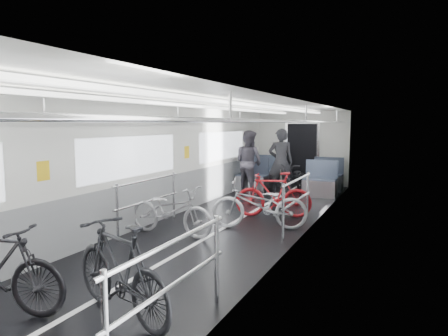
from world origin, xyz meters
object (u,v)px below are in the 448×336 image
at_px(bike_right_near, 120,269).
at_px(bike_right_mid, 260,204).
at_px(person_standing, 281,162).
at_px(person_seated, 249,162).
at_px(bike_aisle, 294,180).
at_px(bike_right_far, 273,195).
at_px(bike_left_far, 171,210).

bearing_deg(bike_right_near, bike_right_mid, -162.01).
distance_m(bike_right_mid, person_standing, 3.77).
height_order(person_standing, person_seated, person_standing).
height_order(bike_right_near, bike_right_mid, bike_right_near).
xyz_separation_m(bike_right_mid, bike_aisle, (-0.27, 3.58, -0.01)).
relative_size(bike_right_near, bike_aisle, 0.96).
xyz_separation_m(bike_right_near, bike_right_mid, (0.12, 3.91, -0.04)).
height_order(bike_right_mid, bike_aisle, bike_right_mid).
height_order(bike_right_mid, bike_right_far, bike_right_far).
xyz_separation_m(bike_right_near, bike_right_far, (0.06, 4.95, -0.03)).
distance_m(bike_right_mid, bike_aisle, 3.59).
relative_size(bike_right_near, bike_right_mid, 0.95).
bearing_deg(bike_right_near, person_standing, -155.92).
bearing_deg(bike_right_mid, person_seated, -174.38).
xyz_separation_m(bike_left_far, bike_right_near, (1.20, -2.85, 0.06)).
relative_size(person_standing, person_seated, 1.03).
height_order(bike_left_far, bike_aisle, bike_aisle).
bearing_deg(bike_left_far, bike_aisle, -11.17).
distance_m(bike_left_far, bike_aisle, 4.76).
bearing_deg(person_standing, bike_aisle, 147.53).
distance_m(bike_right_mid, bike_right_far, 1.04).
xyz_separation_m(bike_right_near, bike_aisle, (-0.16, 7.49, -0.05)).
distance_m(bike_left_far, person_seated, 4.75).
relative_size(bike_right_near, person_standing, 0.92).
bearing_deg(person_standing, bike_right_far, 84.37).
bearing_deg(bike_right_mid, bike_left_far, -69.85).
bearing_deg(bike_right_mid, bike_right_near, -20.35).
bearing_deg(bike_right_far, bike_left_far, -47.91).
bearing_deg(person_standing, bike_right_mid, 81.43).
bearing_deg(bike_left_far, bike_right_near, -155.61).
bearing_deg(bike_aisle, bike_right_near, -83.36).
xyz_separation_m(bike_left_far, bike_right_mid, (1.32, 1.06, 0.03)).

